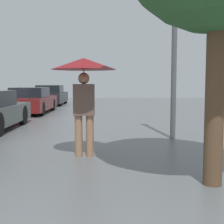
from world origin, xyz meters
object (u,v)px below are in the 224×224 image
Objects in this scene: parked_car_farthest at (51,96)px; street_lamp at (175,29)px; pedestrian at (84,75)px; parked_car_third at (31,101)px.

parked_car_farthest is 0.89× the size of street_lamp.
street_lamp is (5.58, -13.26, 2.24)m from parked_car_farthest.
pedestrian is 9.87m from parked_car_third.
pedestrian is 0.43× the size of parked_car_third.
parked_car_farthest reaches higher than parked_car_third.
parked_car_third is at bearing 126.96° from street_lamp.
street_lamp is at bearing 41.74° from pedestrian.
pedestrian is 3.21m from street_lamp.
parked_car_third is (-3.27, 9.26, -1.04)m from pedestrian.
parked_car_third is at bearing -89.01° from parked_car_farthest.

